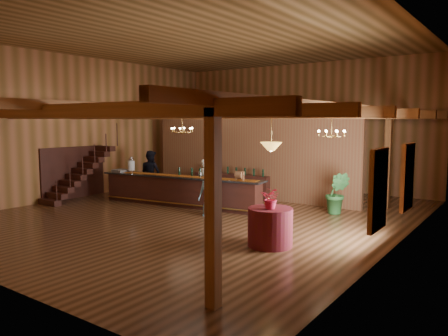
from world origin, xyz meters
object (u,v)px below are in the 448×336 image
Objects in this scene: raffle_drum at (240,175)px; round_table at (270,227)px; guest at (210,192)px; beverage_dispenser at (131,165)px; chandelier_right at (331,133)px; tasting_bar at (180,191)px; backbar_shelf at (232,185)px; floor_plant at (337,193)px; chandelier_left at (182,130)px; staff_second at (151,173)px; bartender at (205,182)px; pendant_lamp at (271,146)px.

round_table is at bearing -45.81° from raffle_drum.
beverage_dispenser is at bearing 161.67° from guest.
tasting_bar is at bearing -176.94° from chandelier_right.
backbar_shelf is 2.36× the size of floor_plant.
backbar_shelf is 3.23m from chandelier_left.
staff_second is (-4.59, 0.54, -0.32)m from raffle_drum.
chandelier_left is 0.44× the size of staff_second.
raffle_drum is 0.21× the size of bartender.
backbar_shelf is 4.64m from floor_plant.
tasting_bar is 10.67× the size of beverage_dispenser.
raffle_drum is (4.55, 0.52, -0.11)m from beverage_dispenser.
chandelier_left reaches higher than tasting_bar.
staff_second is at bearing 176.11° from chandelier_right.
pendant_lamp reaches higher than raffle_drum.
guest is (4.09, -0.46, -0.58)m from beverage_dispenser.
round_table is 1.34× the size of chandelier_right.
chandelier_left reaches higher than beverage_dispenser.
backbar_shelf is 7.16m from pendant_lamp.
chandelier_left is (-2.48, 0.03, 1.45)m from raffle_drum.
bartender is at bearing 25.90° from chandelier_left.
guest is (1.40, -3.27, 0.32)m from backbar_shelf.
chandelier_left is 2.96m from guest.
staff_second reaches higher than round_table.
round_table is at bearing -51.97° from backbar_shelf.
raffle_drum is 0.25× the size of floor_plant.
bartender is (0.60, 0.66, 0.29)m from tasting_bar.
chandelier_right and pendant_lamp have the same top height.
bartender is at bearing 175.61° from chandelier_right.
bartender reaches higher than raffle_drum.
bartender is 2.86m from staff_second.
pendant_lamp reaches higher than staff_second.
chandelier_right is 0.52× the size of guest.
round_table is at bearing -96.82° from chandelier_right.
guest is at bearing -164.30° from chandelier_right.
chandelier_right is 2.55m from floor_plant.
chandelier_left is at bearing -163.22° from floor_plant.
backbar_shelf is at bearing 129.13° from raffle_drum.
chandelier_left reaches higher than guest.
raffle_drum is at bearing 6.52° from beverage_dispenser.
tasting_bar is 8.00× the size of chandelier_right.
beverage_dispenser is at bearing -163.76° from floor_plant.
staff_second is at bearing -171.78° from floor_plant.
raffle_drum is at bearing 159.69° from bartender.
pendant_lamp is at bearing -51.97° from backbar_shelf.
beverage_dispenser is 0.44× the size of floor_plant.
round_table is 3.72m from guest.
bartender is at bearing 144.31° from pendant_lamp.
tasting_bar is at bearing 147.38° from guest.
bartender is at bearing 144.31° from round_table.
staff_second reaches higher than backbar_shelf.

